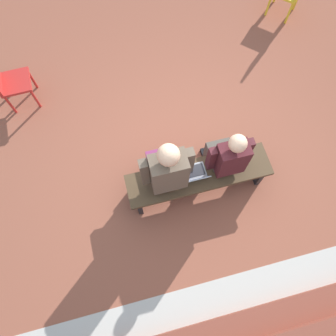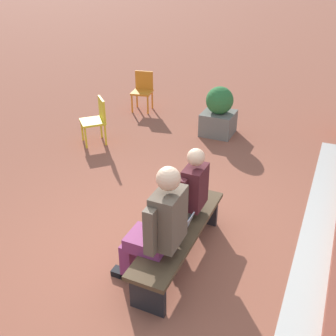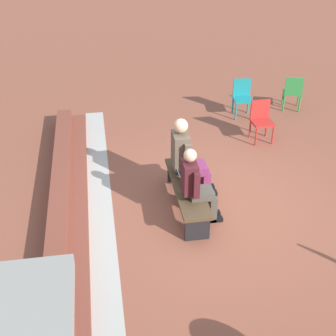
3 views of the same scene
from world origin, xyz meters
name	(u,v)px [view 1 (image 1 of 3)]	position (x,y,z in m)	size (l,w,h in m)	color
ground_plane	(190,162)	(0.00, 0.00, 0.00)	(60.00, 60.00, 0.00)	brown
concrete_strip	(230,294)	(0.02, 1.77, 0.00)	(8.08, 0.40, 0.01)	#B7B2A8
bench	(198,177)	(0.02, 0.36, 0.35)	(1.80, 0.44, 0.45)	#4C3823
person_student	(227,155)	(-0.32, 0.30, 0.70)	(0.51, 0.65, 1.29)	#4C473D
person_adult	(166,167)	(0.42, 0.29, 0.76)	(0.60, 0.76, 1.44)	#7F2D5B
laptop	(194,175)	(0.09, 0.37, 0.50)	(0.32, 0.29, 0.21)	#9EA0A5
plastic_chair_foreground	(7,81)	(2.18, -1.62, 0.48)	(0.43, 0.43, 0.84)	red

